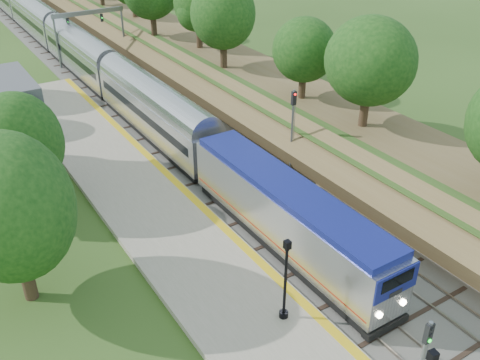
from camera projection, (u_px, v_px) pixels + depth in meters
trackbed at (78, 53)px, 67.62m from camera, size 9.50×170.00×0.28m
platform at (189, 250)px, 32.03m from camera, size 6.40×68.00×0.38m
yellow_stripe at (229, 233)px, 33.26m from camera, size 0.55×68.00×0.01m
embankment at (138, 29)px, 70.56m from camera, size 10.64×170.00×11.70m
signal_gantry at (89, 22)px, 61.80m from camera, size 8.40×0.38×6.20m
trees_behind_platform at (55, 182)px, 30.50m from camera, size 7.82×53.32×7.21m
train at (58, 38)px, 66.10m from camera, size 2.82×113.40×4.15m
lamppost_far at (285, 284)px, 25.96m from camera, size 0.47×0.47×4.71m
signal_farside at (293, 122)px, 39.11m from camera, size 0.35×0.28×6.36m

